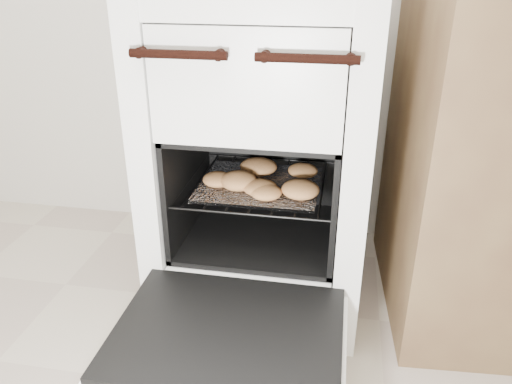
% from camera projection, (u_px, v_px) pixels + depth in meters
% --- Properties ---
extents(stove, '(0.58, 0.65, 0.90)m').
position_uv_depth(stove, '(265.00, 157.00, 1.46)').
color(stove, white).
rests_on(stove, ground).
extents(oven_door, '(0.53, 0.41, 0.04)m').
position_uv_depth(oven_door, '(228.00, 335.00, 1.12)').
color(oven_door, black).
rests_on(oven_door, stove).
extents(oven_rack, '(0.43, 0.41, 0.01)m').
position_uv_depth(oven_rack, '(261.00, 183.00, 1.42)').
color(oven_rack, black).
rests_on(oven_rack, stove).
extents(foil_sheet, '(0.33, 0.29, 0.01)m').
position_uv_depth(foil_sheet, '(260.00, 184.00, 1.40)').
color(foil_sheet, white).
rests_on(foil_sheet, oven_rack).
extents(baked_rolls, '(0.35, 0.29, 0.05)m').
position_uv_depth(baked_rolls, '(264.00, 180.00, 1.37)').
color(baked_rolls, '#E49E5B').
rests_on(baked_rolls, foil_sheet).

